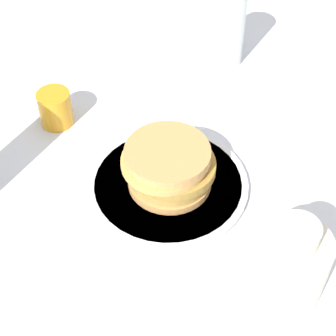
# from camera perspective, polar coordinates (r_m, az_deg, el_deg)

# --- Properties ---
(ground_plane) EXTENTS (4.00, 4.00, 0.00)m
(ground_plane) POSITION_cam_1_polar(r_m,az_deg,el_deg) (0.93, 0.30, -3.12)
(ground_plane) COLOR white
(plate) EXTENTS (0.27, 0.27, 0.01)m
(plate) POSITION_cam_1_polar(r_m,az_deg,el_deg) (0.94, 0.00, -1.67)
(plate) COLOR white
(plate) RESTS_ON ground_plane
(pancake_stack) EXTENTS (0.15, 0.15, 0.07)m
(pancake_stack) POSITION_cam_1_polar(r_m,az_deg,el_deg) (0.91, 0.13, 0.14)
(pancake_stack) COLOR tan
(pancake_stack) RESTS_ON plate
(juice_glass) EXTENTS (0.06, 0.06, 0.07)m
(juice_glass) POSITION_cam_1_polar(r_m,az_deg,el_deg) (1.05, -11.38, 5.96)
(juice_glass) COLOR orange
(juice_glass) RESTS_ON ground_plane
(cream_jug) EXTENTS (0.10, 0.10, 0.15)m
(cream_jug) POSITION_cam_1_polar(r_m,az_deg,el_deg) (0.79, 12.20, -9.60)
(cream_jug) COLOR beige
(cream_jug) RESTS_ON ground_plane
(water_bottle_mid) EXTENTS (0.07, 0.07, 0.18)m
(water_bottle_mid) POSITION_cam_1_polar(r_m,az_deg,el_deg) (1.16, 5.98, 14.24)
(water_bottle_mid) COLOR silver
(water_bottle_mid) RESTS_ON ground_plane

